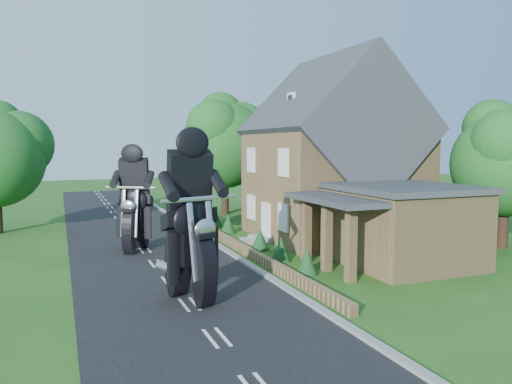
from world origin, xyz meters
name	(u,v)px	position (x,y,z in m)	size (l,w,h in m)	color
ground	(170,281)	(0.00, 0.00, 0.00)	(120.00, 120.00, 0.00)	#204F16
road	(170,281)	(0.00, 0.00, 0.01)	(7.00, 80.00, 0.02)	black
kerb	(259,271)	(3.65, 0.00, 0.06)	(0.30, 80.00, 0.12)	gray
garden_wall	(234,244)	(4.30, 5.00, 0.20)	(0.30, 22.00, 0.40)	#96774C
house	(333,160)	(10.49, 6.00, 4.34)	(9.54, 8.64, 10.24)	#96774C
annex	(399,223)	(9.87, -0.80, 1.77)	(7.05, 5.94, 3.44)	#96774C
tree_annex_side	(509,154)	(17.13, 0.10, 4.69)	(5.64, 5.20, 7.48)	black
tree_house_right	(395,145)	(16.65, 8.62, 5.19)	(6.51, 6.00, 8.40)	black
tree_behind_house	(308,131)	(14.18, 16.14, 6.23)	(7.81, 7.20, 10.08)	black
tree_behind_left	(230,137)	(8.16, 17.13, 5.73)	(6.94, 6.40, 9.16)	black
tree_far_road	(2,150)	(-6.86, 14.11, 4.84)	(6.08, 5.60, 7.84)	black
shrub_a	(307,261)	(5.30, -1.00, 0.55)	(0.90, 0.90, 1.10)	#113718
shrub_b	(281,249)	(5.30, 1.50, 0.55)	(0.90, 0.90, 1.10)	#113718
shrub_c	(260,239)	(5.30, 4.00, 0.55)	(0.90, 0.90, 1.10)	#113718
shrub_d	(228,224)	(5.30, 9.00, 0.55)	(0.90, 0.90, 1.10)	#113718
shrub_e	(216,218)	(5.30, 11.50, 0.55)	(0.90, 0.90, 1.10)	#113718
shrub_f	(205,213)	(5.30, 14.00, 0.55)	(0.90, 0.90, 1.10)	#113718
motorcycle_lead	(191,277)	(0.13, -2.73, 0.86)	(0.47, 1.84, 1.71)	black
motorcycle_follow	(136,236)	(-0.45, 5.88, 0.78)	(0.42, 1.67, 1.56)	black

